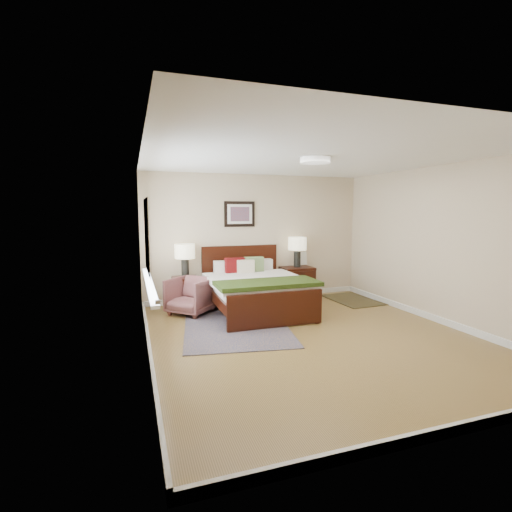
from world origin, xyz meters
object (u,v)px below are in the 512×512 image
at_px(lamp_right, 297,246).
at_px(rug_persian, 236,326).
at_px(lamp_left, 185,254).
at_px(nightstand_right, 297,279).
at_px(bed, 255,284).
at_px(armchair, 191,296).
at_px(nightstand_left, 186,284).

xyz_separation_m(lamp_right, rug_persian, (-1.72, -1.47, -1.07)).
height_order(lamp_left, rug_persian, lamp_left).
bearing_deg(lamp_left, nightstand_right, -0.37).
xyz_separation_m(nightstand_right, lamp_right, (-0.00, 0.01, 0.68)).
relative_size(bed, lamp_left, 3.28).
bearing_deg(bed, rug_persian, -127.74).
relative_size(lamp_left, lamp_right, 1.00).
height_order(bed, lamp_right, lamp_right).
bearing_deg(bed, armchair, 168.45).
height_order(bed, nightstand_right, bed).
bearing_deg(nightstand_left, rug_persian, -68.86).
bearing_deg(lamp_right, nightstand_right, -90.00).
xyz_separation_m(lamp_right, armchair, (-2.27, -0.53, -0.76)).
relative_size(nightstand_right, lamp_left, 1.05).
height_order(nightstand_right, lamp_left, lamp_left).
relative_size(lamp_left, armchair, 0.88).
height_order(nightstand_left, rug_persian, nightstand_left).
bearing_deg(rug_persian, lamp_left, 120.28).
bearing_deg(nightstand_left, lamp_left, 90.00).
height_order(nightstand_left, nightstand_right, nightstand_right).
bearing_deg(rug_persian, armchair, 129.70).
bearing_deg(nightstand_left, nightstand_right, 0.14).
distance_m(nightstand_left, lamp_left, 0.56).
xyz_separation_m(bed, rug_persian, (-0.55, -0.71, -0.49)).
distance_m(lamp_left, rug_persian, 1.86).
bearing_deg(nightstand_right, rug_persian, -139.77).
relative_size(nightstand_right, armchair, 0.92).
height_order(armchair, rug_persian, armchair).
height_order(nightstand_right, armchair, nightstand_right).
bearing_deg(armchair, rug_persian, -15.62).
relative_size(nightstand_left, lamp_left, 0.91).
height_order(nightstand_left, lamp_right, lamp_right).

